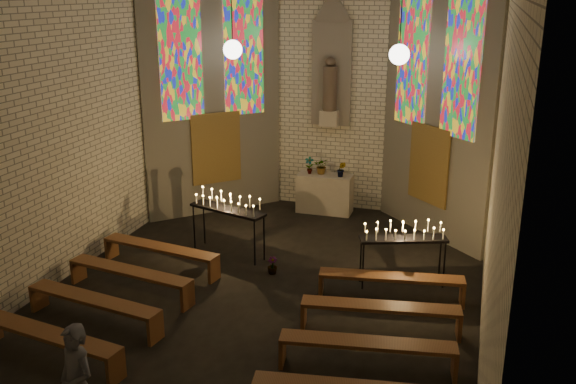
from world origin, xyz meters
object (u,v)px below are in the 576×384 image
object	(u,v)px
aisle_flower_pot	(272,266)
votive_stand_right	(404,234)
altar	(325,193)
votive_stand_left	(227,205)

from	to	relation	value
aisle_flower_pot	votive_stand_right	distance (m)	2.73
altar	aisle_flower_pot	bearing A→B (deg)	-91.37
altar	aisle_flower_pot	world-z (taller)	altar
altar	votive_stand_left	distance (m)	3.60
aisle_flower_pot	votive_stand_right	bearing A→B (deg)	6.05
altar	aisle_flower_pot	size ratio (longest dim) A/B	3.89
votive_stand_left	votive_stand_right	xyz separation A→B (m)	(3.80, -0.41, -0.07)
votive_stand_right	aisle_flower_pot	bearing A→B (deg)	166.68
altar	votive_stand_left	bearing A→B (deg)	-112.02
aisle_flower_pot	votive_stand_left	bearing A→B (deg)	151.01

